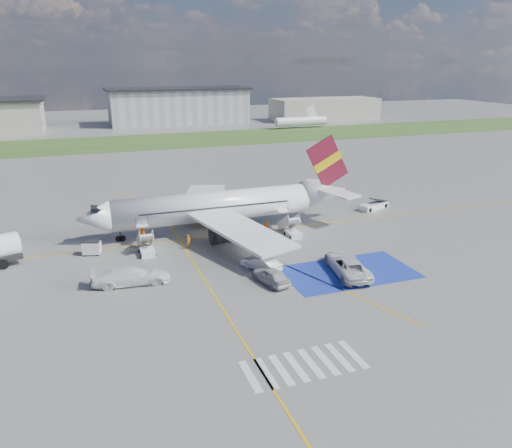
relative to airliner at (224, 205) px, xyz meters
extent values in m
plane|color=#60605E|center=(-1.51, -14.00, -3.39)|extent=(400.00, 400.00, 0.00)
cube|color=#2D4C1E|center=(-1.51, 81.00, -3.39)|extent=(400.00, 30.00, 0.01)
cube|color=gold|center=(-1.51, -2.00, -3.39)|extent=(120.00, 0.20, 0.01)
cube|color=gold|center=(-6.51, -24.00, -3.39)|extent=(0.20, 60.00, 0.01)
cube|color=gold|center=(-1.51, -2.00, -3.39)|extent=(20.71, 56.45, 0.01)
cube|color=#192F9A|center=(8.49, -18.00, -3.39)|extent=(14.00, 8.00, 0.01)
cube|color=silver|center=(-7.51, -32.00, -3.39)|extent=(0.60, 4.00, 0.01)
cube|color=silver|center=(-6.31, -32.00, -3.39)|extent=(0.60, 4.00, 0.01)
cube|color=silver|center=(-5.11, -32.00, -3.39)|extent=(0.60, 4.00, 0.01)
cube|color=silver|center=(-3.91, -32.00, -3.39)|extent=(0.60, 4.00, 0.01)
cube|color=silver|center=(-2.71, -32.00, -3.39)|extent=(0.60, 4.00, 0.01)
cube|color=silver|center=(-1.51, -32.00, -3.39)|extent=(0.60, 4.00, 0.01)
cube|color=silver|center=(-0.31, -32.00, -3.39)|extent=(0.60, 4.00, 0.01)
cube|color=silver|center=(0.89, -32.00, -3.39)|extent=(0.60, 4.00, 0.01)
cube|color=gray|center=(18.49, 121.00, 2.61)|extent=(48.00, 18.00, 12.00)
cube|color=#9C9486|center=(73.49, 114.00, 0.61)|extent=(40.00, 16.00, 8.00)
cylinder|color=silver|center=(-1.51, 0.00, 0.01)|extent=(26.00, 3.90, 3.90)
cone|color=silver|center=(-16.51, 0.00, 0.01)|extent=(4.00, 3.90, 3.90)
cube|color=black|center=(-15.91, 0.00, 1.06)|extent=(1.67, 1.90, 0.82)
cone|color=silver|center=(14.69, 0.00, 0.41)|extent=(6.50, 3.90, 3.90)
cube|color=silver|center=(-0.51, -8.50, -0.59)|extent=(9.86, 15.95, 1.40)
cube|color=silver|center=(-0.51, 8.50, -0.59)|extent=(9.86, 15.95, 1.40)
cylinder|color=#38383A|center=(-1.51, -5.60, -1.99)|extent=(3.40, 2.10, 2.10)
cylinder|color=#38383A|center=(-1.51, 5.60, -1.99)|extent=(3.40, 2.10, 2.10)
cube|color=maroon|center=(14.99, 0.00, 4.81)|extent=(6.62, 0.30, 7.45)
cube|color=gold|center=(14.99, 0.00, 4.81)|extent=(4.36, 0.40, 3.08)
cube|color=silver|center=(15.29, -3.20, 1.11)|extent=(4.73, 5.95, 0.49)
cube|color=silver|center=(15.29, 3.20, 1.11)|extent=(4.73, 5.95, 0.49)
cube|color=black|center=(-1.51, -1.96, 0.36)|extent=(19.50, 0.04, 0.18)
cube|color=black|center=(-1.51, 1.96, 0.36)|extent=(19.50, 0.04, 0.18)
cube|color=silver|center=(-11.01, -4.15, -1.94)|extent=(1.40, 3.73, 2.32)
cube|color=silver|center=(-11.01, -2.25, -0.89)|extent=(1.40, 1.00, 0.12)
cylinder|color=black|center=(-11.71, -2.25, -0.34)|extent=(0.06, 0.06, 1.10)
cylinder|color=black|center=(-10.31, -2.25, -0.34)|extent=(0.06, 0.06, 1.10)
cube|color=silver|center=(-11.01, -5.75, -3.04)|extent=(1.60, 2.40, 0.70)
cube|color=silver|center=(7.49, -4.15, -1.94)|extent=(1.40, 3.73, 2.32)
cube|color=silver|center=(7.49, -2.25, -0.89)|extent=(1.40, 1.00, 0.12)
cylinder|color=black|center=(6.79, -2.25, -0.34)|extent=(0.06, 0.06, 1.10)
cylinder|color=black|center=(8.19, -2.25, -0.34)|extent=(0.06, 0.06, 1.10)
cube|color=silver|center=(7.49, -5.75, -3.04)|extent=(1.60, 2.40, 0.70)
cube|color=silver|center=(-17.05, -3.40, -2.54)|extent=(2.25, 1.70, 1.40)
cube|color=black|center=(-17.05, -3.40, -1.80)|extent=(2.13, 1.58, 0.12)
cube|color=silver|center=(24.26, 1.87, -2.96)|extent=(5.44, 3.42, 0.86)
cube|color=black|center=(25.47, 2.32, -2.21)|extent=(3.61, 2.39, 0.96)
imported|color=#A8ABAF|center=(-0.32, -17.78, -2.57)|extent=(3.04, 5.13, 1.64)
imported|color=#B6B8BE|center=(-0.11, -14.34, -2.61)|extent=(3.70, 4.98, 1.57)
imported|color=silver|center=(8.25, -18.05, -2.16)|extent=(4.19, 7.00, 2.46)
imported|color=white|center=(-13.70, -13.21, -2.25)|extent=(6.05, 2.97, 2.28)
imported|color=orange|center=(-6.04, -5.33, -2.51)|extent=(0.74, 0.77, 1.77)
imported|color=#FF600D|center=(-10.91, -1.15, -2.47)|extent=(1.09, 1.13, 1.84)
imported|color=orange|center=(4.87, -2.96, -2.62)|extent=(0.84, 0.95, 1.55)
camera|label=1|loc=(-17.46, -60.80, 18.07)|focal=35.00mm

